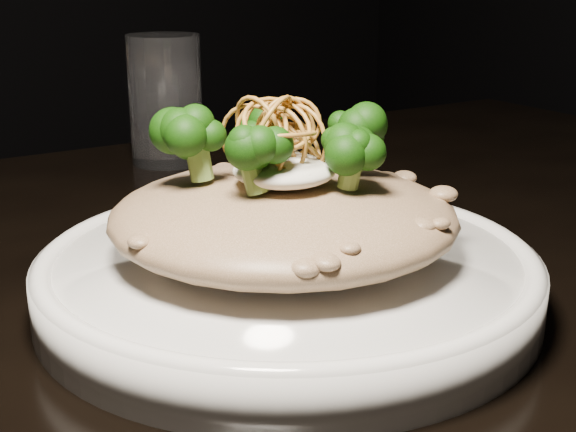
{
  "coord_description": "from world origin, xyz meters",
  "views": [
    {
      "loc": [
        -0.34,
        -0.45,
        0.95
      ],
      "look_at": [
        -0.1,
        -0.07,
        0.81
      ],
      "focal_mm": 50.0,
      "sensor_mm": 36.0,
      "label": 1
    }
  ],
  "objects": [
    {
      "name": "table",
      "position": [
        0.0,
        0.0,
        0.67
      ],
      "size": [
        1.1,
        0.8,
        0.75
      ],
      "color": "black",
      "rests_on": "ground"
    },
    {
      "name": "plate",
      "position": [
        -0.1,
        -0.07,
        0.77
      ],
      "size": [
        0.3,
        0.3,
        0.03
      ],
      "primitive_type": "cylinder",
      "color": "silver",
      "rests_on": "table"
    },
    {
      "name": "risotto",
      "position": [
        -0.1,
        -0.06,
        0.8
      ],
      "size": [
        0.21,
        0.21,
        0.05
      ],
      "primitive_type": "ellipsoid",
      "color": "brown",
      "rests_on": "plate"
    },
    {
      "name": "broccoli",
      "position": [
        -0.09,
        -0.06,
        0.85
      ],
      "size": [
        0.14,
        0.14,
        0.05
      ],
      "primitive_type": null,
      "color": "black",
      "rests_on": "risotto"
    },
    {
      "name": "cheese",
      "position": [
        -0.1,
        -0.07,
        0.83
      ],
      "size": [
        0.06,
        0.06,
        0.02
      ],
      "primitive_type": "ellipsoid",
      "color": "silver",
      "rests_on": "risotto"
    },
    {
      "name": "shallots",
      "position": [
        -0.1,
        -0.07,
        0.86
      ],
      "size": [
        0.06,
        0.06,
        0.04
      ],
      "primitive_type": null,
      "color": "brown",
      "rests_on": "cheese"
    },
    {
      "name": "drinking_glass",
      "position": [
        -0.02,
        0.29,
        0.81
      ],
      "size": [
        0.08,
        0.08,
        0.13
      ],
      "primitive_type": "cylinder",
      "rotation": [
        0.0,
        0.0,
        0.19
      ],
      "color": "silver",
      "rests_on": "table"
    }
  ]
}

